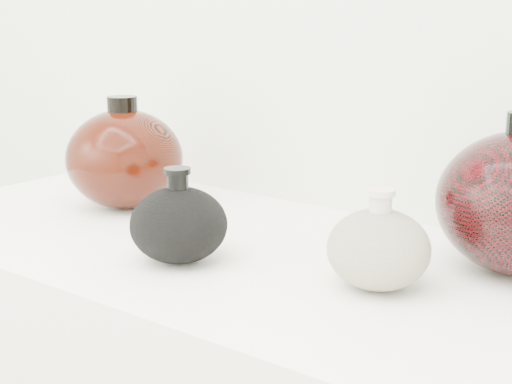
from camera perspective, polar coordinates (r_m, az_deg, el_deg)
The scene contains 3 objects.
black_gourd_vase at distance 0.92m, azimuth -6.20°, elevation -2.56°, with size 0.14×0.14×0.12m.
cream_gourd_vase at distance 0.84m, azimuth 9.78°, elevation -4.46°, with size 0.15×0.15×0.12m.
left_round_pot at distance 1.19m, azimuth -10.46°, elevation 2.67°, with size 0.25×0.25×0.18m.
Camera 1 is at (0.55, 0.21, 1.21)m, focal length 50.00 mm.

